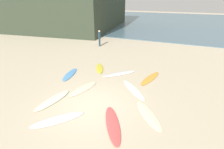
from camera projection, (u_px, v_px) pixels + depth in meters
The scene contains 13 objects.
ground_plane at pixel (90, 106), 8.23m from camera, with size 120.00×120.00×0.00m, color beige.
ocean_water at pixel (169, 21), 36.85m from camera, with size 120.00×40.00×0.08m, color slate.
surfboard_0 at pixel (133, 89), 9.68m from camera, with size 0.51×2.53×0.06m, color white.
surfboard_1 at pixel (83, 89), 9.77m from camera, with size 0.60×2.16×0.06m, color #F5E1BD.
surfboard_2 at pixel (53, 100), 8.67m from camera, with size 0.58×2.26×0.09m, color silver.
surfboard_3 at pixel (100, 68), 12.52m from camera, with size 0.50×1.94×0.08m, color yellow.
surfboard_4 at pixel (150, 78), 10.98m from camera, with size 0.49×2.45×0.08m, color gold.
surfboard_5 at pixel (113, 124), 7.04m from camera, with size 0.54×2.43×0.06m, color #E15250.
surfboard_6 at pixel (120, 74), 11.62m from camera, with size 0.53×2.45×0.09m, color white.
surfboard_7 at pixel (70, 74), 11.54m from camera, with size 0.52×2.09×0.07m, color #5499DB.
surfboard_8 at pixel (58, 120), 7.29m from camera, with size 0.56×2.28×0.08m, color white.
surfboard_9 at pixel (148, 115), 7.60m from camera, with size 0.58×2.23×0.07m, color #F3E9BF.
beachgoer_near at pixel (99, 37), 17.91m from camera, with size 0.39×0.39×1.67m.
Camera 1 is at (3.68, -5.86, 4.85)m, focal length 27.20 mm.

